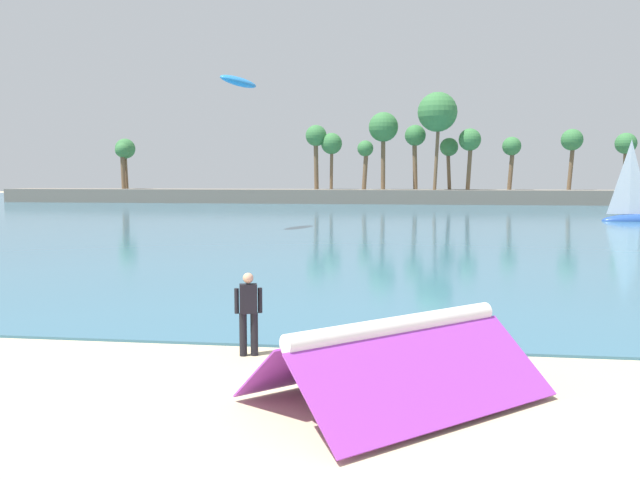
% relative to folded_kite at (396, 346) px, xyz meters
% --- Properties ---
extents(sea, '(220.00, 109.39, 0.06)m').
position_rel_folded_kite_xyz_m(sea, '(-3.10, 57.59, -0.86)').
color(sea, '#386B84').
rests_on(sea, ground).
extents(palm_headland, '(98.58, 6.71, 13.60)m').
position_rel_folded_kite_xyz_m(palm_headland, '(-0.46, 72.29, 2.25)').
color(palm_headland, slate).
rests_on(palm_headland, ground).
extents(folded_kite, '(5.11, 5.00, 1.29)m').
position_rel_folded_kite_xyz_m(folded_kite, '(0.00, 0.00, 0.00)').
color(folded_kite, purple).
rests_on(folded_kite, ground).
extents(person_at_waterline, '(0.53, 0.29, 1.67)m').
position_rel_folded_kite_xyz_m(person_at_waterline, '(-2.94, 2.24, 0.01)').
color(person_at_waterline, black).
rests_on(person_at_waterline, ground).
extents(sailboat_near_shore, '(5.54, 2.28, 7.80)m').
position_rel_folded_kite_xyz_m(sailboat_near_shore, '(17.66, 42.89, -0.12)').
color(sailboat_near_shore, '#234793').
rests_on(sailboat_near_shore, sea).
extents(kite_aloft_high_over_bay, '(2.45, 4.20, 0.96)m').
position_rel_folded_kite_xyz_m(kite_aloft_high_over_bay, '(-10.51, 30.76, 8.59)').
color(kite_aloft_high_over_bay, '#237FD1').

